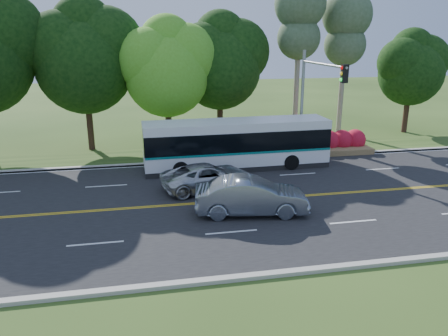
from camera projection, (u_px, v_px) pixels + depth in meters
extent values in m
plane|color=#2C4617|center=(227.00, 202.00, 21.62)|extent=(120.00, 120.00, 0.00)
cube|color=black|center=(227.00, 201.00, 21.61)|extent=(60.00, 14.00, 0.02)
cube|color=#ADA99D|center=(205.00, 161.00, 28.31)|extent=(60.00, 0.30, 0.15)
cube|color=#ADA99D|center=(268.00, 275.00, 14.88)|extent=(60.00, 0.30, 0.15)
cube|color=#2C4617|center=(201.00, 154.00, 30.05)|extent=(60.00, 4.00, 0.10)
cube|color=gold|center=(227.00, 202.00, 21.54)|extent=(57.00, 0.10, 0.00)
cube|color=gold|center=(226.00, 201.00, 21.69)|extent=(57.00, 0.10, 0.00)
cube|color=silver|center=(95.00, 244.00, 17.23)|extent=(2.20, 0.12, 0.00)
cube|color=silver|center=(231.00, 232.00, 18.23)|extent=(2.20, 0.12, 0.00)
cube|color=silver|center=(353.00, 222.00, 19.24)|extent=(2.20, 0.12, 0.00)
cube|color=silver|center=(106.00, 186.00, 23.80)|extent=(2.20, 0.12, 0.00)
cube|color=silver|center=(206.00, 180.00, 24.80)|extent=(2.20, 0.12, 0.00)
cube|color=silver|center=(298.00, 174.00, 25.81)|extent=(2.20, 0.12, 0.00)
cube|color=silver|center=(383.00, 169.00, 26.82)|extent=(2.20, 0.12, 0.00)
cube|color=silver|center=(206.00, 163.00, 28.04)|extent=(57.00, 0.12, 0.00)
cube|color=silver|center=(265.00, 272.00, 15.18)|extent=(57.00, 0.12, 0.00)
sphere|color=black|center=(0.00, 35.00, 27.64)|extent=(5.76, 5.76, 5.76)
cylinder|color=black|center=(90.00, 125.00, 30.98)|extent=(0.44, 0.44, 3.60)
sphere|color=black|center=(85.00, 65.00, 29.78)|extent=(6.60, 6.60, 6.60)
sphere|color=black|center=(106.00, 45.00, 29.94)|extent=(5.28, 5.28, 5.28)
sphere|color=black|center=(62.00, 48.00, 29.01)|extent=(4.95, 4.95, 4.95)
sphere|color=black|center=(83.00, 28.00, 29.45)|extent=(4.29, 4.29, 4.29)
cylinder|color=black|center=(169.00, 127.00, 31.10)|extent=(0.44, 0.44, 3.24)
sphere|color=#539B20|center=(167.00, 75.00, 30.03)|extent=(5.80, 5.80, 5.80)
sphere|color=#539B20|center=(185.00, 57.00, 30.21)|extent=(4.64, 4.64, 4.64)
sphere|color=#539B20|center=(149.00, 60.00, 29.34)|extent=(4.35, 4.35, 4.35)
sphere|color=#539B20|center=(167.00, 42.00, 29.79)|extent=(3.77, 3.77, 3.77)
cylinder|color=black|center=(220.00, 120.00, 33.21)|extent=(0.44, 0.44, 3.42)
sphere|color=black|center=(220.00, 69.00, 32.10)|extent=(6.00, 6.00, 6.00)
sphere|color=black|center=(237.00, 52.00, 32.28)|extent=(4.80, 4.80, 4.80)
sphere|color=black|center=(204.00, 54.00, 31.39)|extent=(4.50, 4.50, 4.50)
sphere|color=black|center=(220.00, 37.00, 31.84)|extent=(3.90, 3.90, 3.90)
cylinder|color=gray|center=(297.00, 76.00, 33.38)|extent=(0.40, 0.40, 9.80)
sphere|color=#3F5434|center=(299.00, 38.00, 32.56)|extent=(3.23, 3.23, 3.23)
sphere|color=#3F5434|center=(300.00, 4.00, 31.87)|extent=(3.80, 3.80, 3.80)
cylinder|color=gray|center=(342.00, 79.00, 34.69)|extent=(0.40, 0.40, 9.10)
sphere|color=#3F5434|center=(345.00, 45.00, 33.93)|extent=(3.23, 3.23, 3.23)
sphere|color=#3F5434|center=(347.00, 15.00, 33.28)|extent=(3.80, 3.80, 3.80)
cylinder|color=black|center=(406.00, 114.00, 36.67)|extent=(0.44, 0.44, 3.06)
sphere|color=black|center=(411.00, 74.00, 35.69)|extent=(5.20, 5.20, 5.20)
sphere|color=black|center=(423.00, 60.00, 35.88)|extent=(4.16, 4.16, 4.16)
sphere|color=black|center=(402.00, 62.00, 35.05)|extent=(3.90, 3.90, 3.90)
sphere|color=black|center=(412.00, 49.00, 35.51)|extent=(3.38, 3.38, 3.38)
sphere|color=#A50D2A|center=(246.00, 145.00, 29.64)|extent=(1.50, 1.50, 1.50)
sphere|color=#A50D2A|center=(260.00, 144.00, 29.83)|extent=(1.50, 1.50, 1.50)
sphere|color=#A50D2A|center=(274.00, 144.00, 30.01)|extent=(1.50, 1.50, 1.50)
sphere|color=#A50D2A|center=(288.00, 143.00, 30.19)|extent=(1.50, 1.50, 1.50)
sphere|color=#A50D2A|center=(302.00, 142.00, 30.38)|extent=(1.50, 1.50, 1.50)
sphere|color=#A50D2A|center=(315.00, 142.00, 30.56)|extent=(1.50, 1.50, 1.50)
sphere|color=#A50D2A|center=(329.00, 141.00, 30.74)|extent=(1.50, 1.50, 1.50)
sphere|color=#A50D2A|center=(342.00, 140.00, 30.93)|extent=(1.50, 1.50, 1.50)
sphere|color=#A50D2A|center=(355.00, 140.00, 31.11)|extent=(1.50, 1.50, 1.50)
cube|color=brown|center=(346.00, 151.00, 30.34)|extent=(3.50, 1.40, 0.40)
cylinder|color=gray|center=(302.00, 105.00, 28.64)|extent=(0.20, 0.20, 7.00)
cylinder|color=gray|center=(323.00, 64.00, 25.00)|extent=(0.14, 6.00, 0.14)
cube|color=black|center=(345.00, 74.00, 22.46)|extent=(0.32, 0.28, 0.95)
sphere|color=red|center=(342.00, 68.00, 22.34)|extent=(0.18, 0.18, 0.18)
sphere|color=yellow|center=(342.00, 74.00, 22.43)|extent=(0.18, 0.18, 0.18)
sphere|color=#19D833|center=(341.00, 80.00, 22.52)|extent=(0.18, 0.18, 0.18)
cube|color=white|center=(237.00, 155.00, 26.87)|extent=(11.32, 2.65, 0.93)
cube|color=black|center=(237.00, 139.00, 26.56)|extent=(11.26, 2.68, 1.16)
cube|color=white|center=(237.00, 125.00, 26.32)|extent=(11.32, 2.65, 0.52)
cube|color=#0C6F6B|center=(237.00, 149.00, 26.75)|extent=(11.26, 2.69, 0.13)
cube|color=black|center=(143.00, 142.00, 25.39)|extent=(0.11, 2.20, 1.60)
cube|color=#19E54C|center=(143.00, 127.00, 25.13)|extent=(0.08, 1.44, 0.21)
cube|color=black|center=(237.00, 165.00, 27.05)|extent=(11.32, 2.55, 0.33)
cylinder|color=black|center=(181.00, 169.00, 25.18)|extent=(0.94, 0.28, 0.94)
cylinder|color=black|center=(176.00, 159.00, 27.28)|extent=(0.94, 0.28, 0.94)
cylinder|color=black|center=(291.00, 162.00, 26.56)|extent=(0.94, 0.28, 0.94)
cylinder|color=black|center=(279.00, 153.00, 28.66)|extent=(0.94, 0.28, 0.94)
imported|color=slate|center=(251.00, 196.00, 19.90)|extent=(5.33, 2.51, 1.69)
imported|color=silver|center=(208.00, 177.00, 23.12)|extent=(5.31, 3.24, 1.38)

